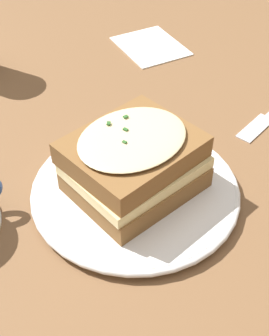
% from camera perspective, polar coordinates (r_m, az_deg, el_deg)
% --- Properties ---
extents(ground_plane, '(2.40, 2.40, 0.00)m').
position_cam_1_polar(ground_plane, '(0.54, 0.52, -3.65)').
color(ground_plane, brown).
extents(dinner_plate, '(0.24, 0.24, 0.01)m').
position_cam_1_polar(dinner_plate, '(0.53, 0.00, -2.80)').
color(dinner_plate, white).
rests_on(dinner_plate, ground_plane).
extents(sandwich, '(0.12, 0.14, 0.07)m').
position_cam_1_polar(sandwich, '(0.51, -0.05, 0.67)').
color(sandwich, brown).
rests_on(sandwich, dinner_plate).
extents(fork, '(0.04, 0.18, 0.00)m').
position_cam_1_polar(fork, '(0.68, 15.93, 6.06)').
color(fork, silver).
rests_on(fork, ground_plane).
extents(napkin, '(0.14, 0.12, 0.00)m').
position_cam_1_polar(napkin, '(0.83, 1.97, 14.69)').
color(napkin, white).
rests_on(napkin, ground_plane).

